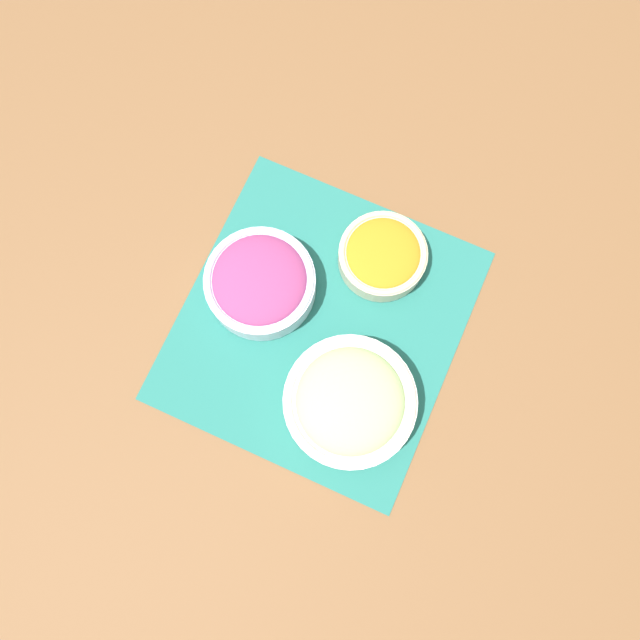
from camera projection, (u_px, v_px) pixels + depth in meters
name	position (u px, v px, depth m)	size (l,w,h in m)	color
ground_plane	(320.00, 325.00, 1.00)	(3.00, 3.00, 0.00)	brown
placemat	(320.00, 324.00, 0.99)	(0.45, 0.43, 0.00)	#236B60
cucumber_bowl	(350.00, 402.00, 0.92)	(0.20, 0.20, 0.09)	silver
carrot_bowl	(383.00, 255.00, 0.99)	(0.14, 0.14, 0.05)	beige
onion_bowl	(260.00, 282.00, 0.97)	(0.17, 0.17, 0.07)	silver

